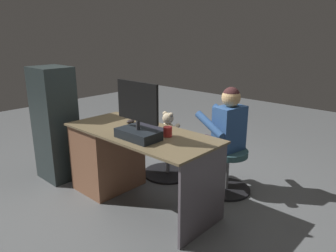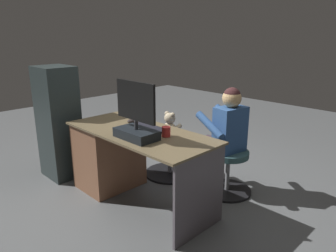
# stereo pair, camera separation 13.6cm
# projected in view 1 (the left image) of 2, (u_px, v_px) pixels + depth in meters

# --- Properties ---
(ground_plane) EXTENTS (10.00, 10.00, 0.00)m
(ground_plane) POSITION_uv_depth(u_px,v_px,m) (165.00, 190.00, 3.48)
(ground_plane) COLOR #5B5E5F
(desk) EXTENTS (1.57, 0.69, 0.75)m
(desk) POSITION_uv_depth(u_px,v_px,m) (114.00, 155.00, 3.40)
(desk) COLOR brown
(desk) RESTS_ON ground_plane
(monitor) EXTENTS (0.48, 0.23, 0.51)m
(monitor) POSITION_uv_depth(u_px,v_px,m) (138.00, 122.00, 2.78)
(monitor) COLOR black
(monitor) RESTS_ON desk
(keyboard) EXTENTS (0.42, 0.14, 0.02)m
(keyboard) POSITION_uv_depth(u_px,v_px,m) (149.00, 128.00, 3.11)
(keyboard) COLOR black
(keyboard) RESTS_ON desk
(computer_mouse) EXTENTS (0.06, 0.10, 0.04)m
(computer_mouse) POSITION_uv_depth(u_px,v_px,m) (131.00, 121.00, 3.30)
(computer_mouse) COLOR #2F2727
(computer_mouse) RESTS_ON desk
(cup) EXTENTS (0.08, 0.08, 0.09)m
(cup) POSITION_uv_depth(u_px,v_px,m) (168.00, 132.00, 2.87)
(cup) COLOR red
(cup) RESTS_ON desk
(tv_remote) EXTENTS (0.10, 0.16, 0.02)m
(tv_remote) POSITION_uv_depth(u_px,v_px,m) (130.00, 131.00, 3.00)
(tv_remote) COLOR black
(tv_remote) RESTS_ON desk
(office_chair_teddy) EXTENTS (0.59, 0.59, 0.47)m
(office_chair_teddy) POSITION_uv_depth(u_px,v_px,m) (168.00, 154.00, 3.80)
(office_chair_teddy) COLOR black
(office_chair_teddy) RESTS_ON ground_plane
(teddy_bear) EXTENTS (0.22, 0.22, 0.31)m
(teddy_bear) POSITION_uv_depth(u_px,v_px,m) (169.00, 126.00, 3.71)
(teddy_bear) COLOR #C5B290
(teddy_bear) RESTS_ON office_chair_teddy
(visitor_chair) EXTENTS (0.52, 0.52, 0.47)m
(visitor_chair) POSITION_uv_depth(u_px,v_px,m) (227.00, 167.00, 3.40)
(visitor_chair) COLOR black
(visitor_chair) RESTS_ON ground_plane
(person) EXTENTS (0.53, 0.53, 1.13)m
(person) POSITION_uv_depth(u_px,v_px,m) (222.00, 130.00, 3.33)
(person) COLOR #31568F
(person) RESTS_ON ground_plane
(equipment_rack) EXTENTS (0.44, 0.36, 1.29)m
(equipment_rack) POSITION_uv_depth(u_px,v_px,m) (55.00, 124.00, 3.62)
(equipment_rack) COLOR #263030
(equipment_rack) RESTS_ON ground_plane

